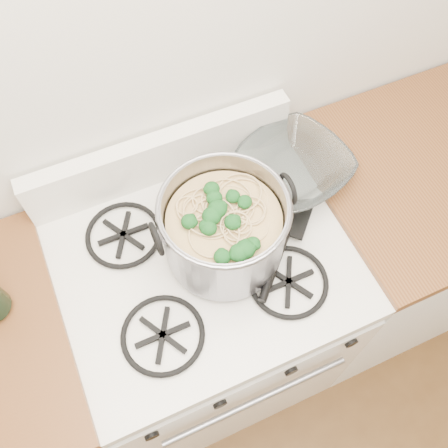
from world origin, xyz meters
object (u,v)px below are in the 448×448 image
(spatula, at_px, (292,217))
(glass_bowl, at_px, (293,171))
(stock_pot, at_px, (224,229))
(gas_range, at_px, (209,319))

(spatula, xyz_separation_m, glass_bowl, (0.07, 0.13, 0.00))
(stock_pot, bearing_deg, spatula, 1.03)
(spatula, bearing_deg, glass_bowl, 105.79)
(spatula, bearing_deg, gas_range, -133.46)
(gas_range, relative_size, glass_bowl, 7.84)
(gas_range, relative_size, stock_pot, 2.69)
(gas_range, xyz_separation_m, glass_bowl, (0.33, 0.14, 0.50))
(gas_range, bearing_deg, glass_bowl, 22.70)
(spatula, height_order, glass_bowl, glass_bowl)
(stock_pot, bearing_deg, gas_range, -175.01)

